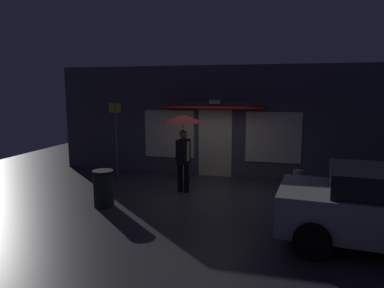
{
  "coord_description": "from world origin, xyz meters",
  "views": [
    {
      "loc": [
        2.15,
        -9.1,
        2.85
      ],
      "look_at": [
        -0.25,
        0.13,
        1.37
      ],
      "focal_mm": 33.14,
      "sensor_mm": 36.0,
      "label": 1
    }
  ],
  "objects_px": {
    "person_with_umbrella": "(183,132)",
    "sidewalk_bollard_2": "(298,179)",
    "street_sign_post": "(116,134)",
    "trash_bin": "(104,188)",
    "sidewalk_bollard": "(184,169)"
  },
  "relations": [
    {
      "from": "person_with_umbrella",
      "to": "sidewalk_bollard_2",
      "type": "bearing_deg",
      "value": 120.28
    },
    {
      "from": "sidewalk_bollard_2",
      "to": "street_sign_post",
      "type": "bearing_deg",
      "value": -179.19
    },
    {
      "from": "person_with_umbrella",
      "to": "street_sign_post",
      "type": "bearing_deg",
      "value": -102.12
    },
    {
      "from": "street_sign_post",
      "to": "sidewalk_bollard_2",
      "type": "xyz_separation_m",
      "value": [
        5.65,
        0.08,
        -1.15
      ]
    },
    {
      "from": "trash_bin",
      "to": "sidewalk_bollard",
      "type": "bearing_deg",
      "value": 68.44
    },
    {
      "from": "sidewalk_bollard",
      "to": "sidewalk_bollard_2",
      "type": "height_order",
      "value": "sidewalk_bollard"
    },
    {
      "from": "street_sign_post",
      "to": "trash_bin",
      "type": "relative_size",
      "value": 2.8
    },
    {
      "from": "street_sign_post",
      "to": "trash_bin",
      "type": "xyz_separation_m",
      "value": [
        1.0,
        -2.73,
        -0.97
      ]
    },
    {
      "from": "person_with_umbrella",
      "to": "trash_bin",
      "type": "bearing_deg",
      "value": -32.45
    },
    {
      "from": "person_with_umbrella",
      "to": "sidewalk_bollard",
      "type": "distance_m",
      "value": 1.93
    },
    {
      "from": "person_with_umbrella",
      "to": "sidewalk_bollard",
      "type": "relative_size",
      "value": 3.15
    },
    {
      "from": "person_with_umbrella",
      "to": "sidewalk_bollard_2",
      "type": "height_order",
      "value": "person_with_umbrella"
    },
    {
      "from": "street_sign_post",
      "to": "sidewalk_bollard_2",
      "type": "height_order",
      "value": "street_sign_post"
    },
    {
      "from": "person_with_umbrella",
      "to": "trash_bin",
      "type": "relative_size",
      "value": 2.39
    },
    {
      "from": "person_with_umbrella",
      "to": "street_sign_post",
      "type": "height_order",
      "value": "street_sign_post"
    }
  ]
}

